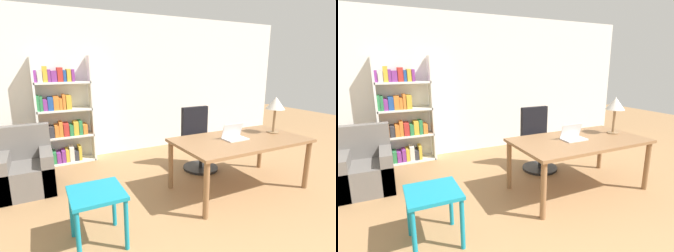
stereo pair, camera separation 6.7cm
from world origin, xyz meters
TOP-DOWN VIEW (x-y plane):
  - wall_back at (0.00, 4.53)m, footprint 8.00×0.06m
  - desk at (1.06, 2.16)m, footprint 1.85×1.00m
  - laptop at (0.98, 2.19)m, footprint 0.33×0.20m
  - table_lamp at (1.75, 2.20)m, footprint 0.27×0.27m
  - office_chair at (0.98, 3.06)m, footprint 0.59×0.59m
  - side_table_blue at (-0.99, 1.85)m, footprint 0.51×0.51m
  - armchair at (-1.64, 3.46)m, footprint 0.69×0.73m
  - bookshelf at (-1.05, 4.34)m, footprint 0.94×0.28m

SIDE VIEW (x-z plane):
  - armchair at x=-1.64m, z-range -0.15..0.74m
  - office_chair at x=0.98m, z-range -0.07..0.97m
  - side_table_blue at x=-0.99m, z-range 0.18..0.73m
  - desk at x=1.06m, z-range 0.29..1.03m
  - laptop at x=0.98m, z-range 0.68..0.89m
  - bookshelf at x=-1.05m, z-range -0.12..1.78m
  - table_lamp at x=1.75m, z-range 0.89..1.44m
  - wall_back at x=0.00m, z-range 0.00..2.70m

